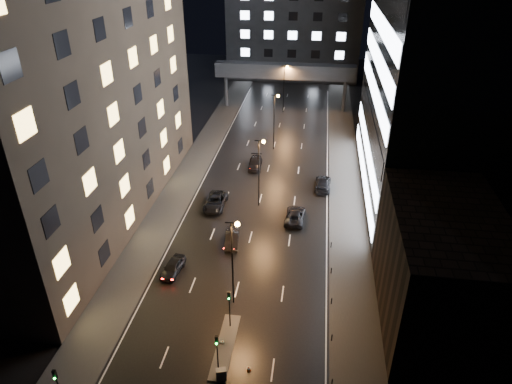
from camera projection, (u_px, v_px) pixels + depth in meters
ground at (268, 168)px, 75.71m from camera, size 160.00×160.00×0.00m
sidewalk_left at (187, 177)px, 72.86m from camera, size 5.00×110.00×0.15m
sidewalk_right at (346, 187)px, 69.85m from camera, size 5.00×110.00×0.15m
building_left at (70, 67)px, 54.79m from camera, size 15.00×48.00×40.00m
building_right_low at (440, 268)px, 43.61m from camera, size 10.00×18.00×12.00m
building_right_glass at (461, 36)px, 58.20m from camera, size 20.00×36.00×45.00m
building_far at (294, 28)px, 119.61m from camera, size 34.00×14.00×25.00m
skybridge at (285, 72)px, 97.50m from camera, size 30.00×3.00×10.00m
median_island at (225, 346)px, 42.85m from camera, size 1.60×8.00×0.15m
traffic_signal_near at (229, 304)px, 43.52m from camera, size 0.28×0.34×4.40m
traffic_signal_far at (217, 349)px, 38.77m from camera, size 0.28×0.34×4.40m
traffic_signal_corner at (57, 383)px, 35.95m from camera, size 0.28×0.34×4.40m
bollard_row at (332, 319)px, 45.35m from camera, size 0.12×25.12×0.90m
streetlight_near at (234, 253)px, 44.89m from camera, size 1.45×0.50×10.15m
streetlight_mid_a at (260, 165)px, 62.14m from camera, size 1.45×0.50×10.15m
streetlight_mid_b at (275, 115)px, 79.40m from camera, size 1.45×0.50×10.15m
streetlight_far at (285, 83)px, 96.65m from camera, size 1.45×0.50×10.15m
car_away_a at (173, 267)px, 51.99m from camera, size 2.29×4.59×1.50m
car_away_b at (232, 239)px, 56.88m from camera, size 2.12×4.74×1.51m
car_away_c at (216, 202)px, 64.63m from camera, size 2.79×5.91×1.63m
car_away_d at (255, 163)px, 75.66m from camera, size 2.40×5.32×1.51m
car_toward_a at (295, 215)px, 61.57m from camera, size 2.77×5.56×1.51m
car_toward_b at (323, 183)px, 69.40m from camera, size 2.52×5.76×1.65m
utility_cabinet at (221, 374)px, 39.28m from camera, size 1.00×0.76×1.21m
cone_a at (249, 369)px, 40.39m from camera, size 0.46×0.46×0.51m
cone_b at (222, 342)px, 43.06m from camera, size 0.50×0.50×0.45m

